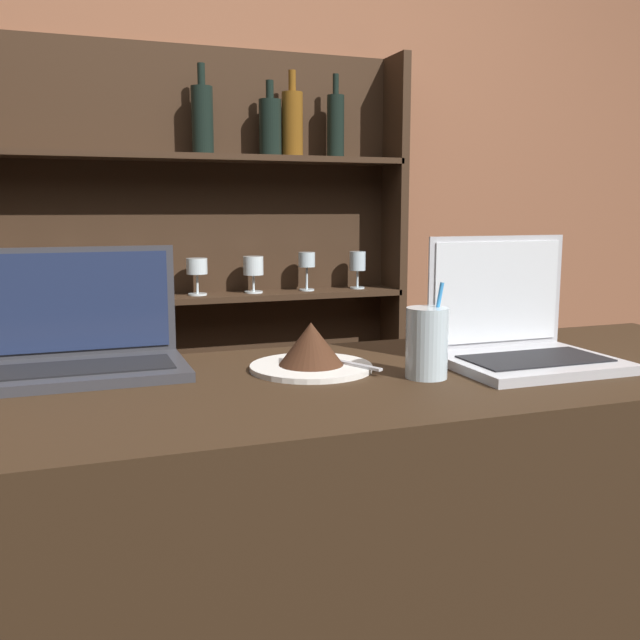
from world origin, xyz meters
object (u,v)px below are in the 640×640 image
at_px(water_glass, 427,343).
at_px(laptop_far, 518,337).
at_px(laptop_near, 85,345).
at_px(cake_plate, 311,351).

bearing_deg(water_glass, laptop_far, 11.93).
bearing_deg(laptop_near, water_glass, -24.02).
xyz_separation_m(laptop_near, laptop_far, (0.79, -0.20, 0.00)).
distance_m(laptop_near, laptop_far, 0.81).
relative_size(laptop_near, cake_plate, 1.53).
relative_size(laptop_far, cake_plate, 1.35).
bearing_deg(laptop_far, cake_plate, 168.74).
relative_size(cake_plate, water_glass, 1.35).
relative_size(laptop_near, water_glass, 2.06).
height_order(cake_plate, water_glass, water_glass).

